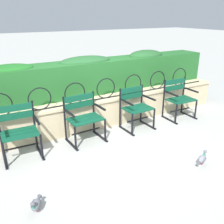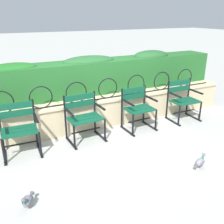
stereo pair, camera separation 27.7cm
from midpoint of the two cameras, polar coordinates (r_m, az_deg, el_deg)
name	(u,v)px [view 1 (the left image)]	position (r m, az deg, el deg)	size (l,w,h in m)	color
ground_plane	(114,141)	(4.74, -1.13, -6.57)	(60.00, 60.00, 0.00)	#ADADA8
stone_wall	(96,113)	(5.23, -5.19, -0.16)	(6.31, 0.41, 0.61)	#C6B289
iron_arch_fence	(92,92)	(4.96, -6.25, 4.57)	(5.79, 0.02, 0.42)	black
hedge_row	(86,76)	(5.46, -7.30, 8.19)	(6.19, 0.62, 0.81)	#236028
park_chair_leftmost	(19,130)	(4.40, -22.06, -3.84)	(0.62, 0.55, 0.87)	#0F4C33
park_chair_centre_left	(83,117)	(4.65, -8.18, -1.05)	(0.66, 0.55, 0.85)	#0F4C33
park_chair_centre_right	(136,106)	(5.13, 3.86, 1.24)	(0.60, 0.54, 0.84)	#0F4C33
park_chair_rightmost	(179,98)	(5.80, 13.54, 3.19)	(0.63, 0.53, 0.87)	#0F4C33
pigeon_near_chairs	(202,159)	(4.19, 17.93, -10.06)	(0.28, 0.16, 0.22)	gray
pigeon_far_side	(36,204)	(3.35, -19.24, -19.11)	(0.20, 0.27, 0.22)	slate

